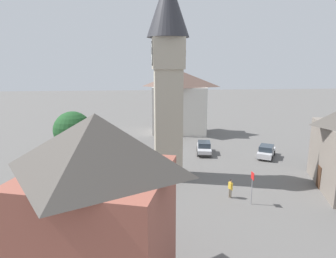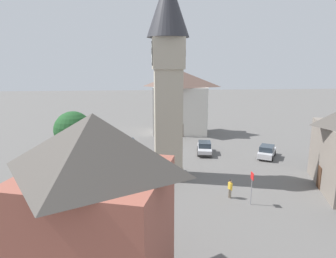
# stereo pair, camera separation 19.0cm
# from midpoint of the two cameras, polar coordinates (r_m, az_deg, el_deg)

# --- Properties ---
(ground_plane) EXTENTS (200.00, 200.00, 0.00)m
(ground_plane) POSITION_cam_midpoint_polar(r_m,az_deg,el_deg) (31.24, 0.18, -9.03)
(ground_plane) COLOR #605E5B
(clock_tower) EXTENTS (4.02, 4.02, 19.77)m
(clock_tower) POSITION_cam_midpoint_polar(r_m,az_deg,el_deg) (29.04, 0.19, 12.65)
(clock_tower) COLOR gray
(clock_tower) RESTS_ON ground
(car_blue_kerb) EXTENTS (4.37, 2.43, 1.53)m
(car_blue_kerb) POSITION_cam_midpoint_polar(r_m,az_deg,el_deg) (39.85, -7.33, -3.16)
(car_blue_kerb) COLOR red
(car_blue_kerb) RESTS_ON ground
(car_silver_kerb) EXTENTS (4.36, 2.38, 1.53)m
(car_silver_kerb) POSITION_cam_midpoint_polar(r_m,az_deg,el_deg) (38.73, 7.17, -3.62)
(car_silver_kerb) COLOR silver
(car_silver_kerb) RESTS_ON ground
(car_red_corner) EXTENTS (3.96, 4.23, 1.53)m
(car_red_corner) POSITION_cam_midpoint_polar(r_m,az_deg,el_deg) (28.12, -10.20, -10.09)
(car_red_corner) COLOR black
(car_red_corner) RESTS_ON ground
(car_white_side) EXTENTS (4.40, 3.58, 1.53)m
(car_white_side) POSITION_cam_midpoint_polar(r_m,az_deg,el_deg) (38.91, 18.62, -4.12)
(car_white_side) COLOR silver
(car_white_side) RESTS_ON ground
(pedestrian) EXTENTS (0.53, 0.34, 1.69)m
(pedestrian) POSITION_cam_midpoint_polar(r_m,az_deg,el_deg) (26.71, 12.07, -10.85)
(pedestrian) COLOR #706656
(pedestrian) RESTS_ON ground
(tree) EXTENTS (4.38, 4.38, 6.09)m
(tree) POSITION_cam_midpoint_polar(r_m,az_deg,el_deg) (36.07, -17.63, -0.21)
(tree) COLOR brown
(tree) RESTS_ON ground
(building_shop_left) EXTENTS (7.83, 8.11, 9.36)m
(building_shop_left) POSITION_cam_midpoint_polar(r_m,az_deg,el_deg) (14.84, -13.02, -14.77)
(building_shop_left) COLOR #995142
(building_shop_left) RESTS_ON ground
(building_terrace_right) EXTENTS (7.55, 10.09, 10.25)m
(building_terrace_right) POSITION_cam_midpoint_polar(r_m,az_deg,el_deg) (49.15, 2.69, 5.23)
(building_terrace_right) COLOR beige
(building_terrace_right) RESTS_ON ground
(road_sign) EXTENTS (0.60, 0.07, 2.80)m
(road_sign) POSITION_cam_midpoint_polar(r_m,az_deg,el_deg) (25.62, 16.04, -9.96)
(road_sign) COLOR gray
(road_sign) RESTS_ON ground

